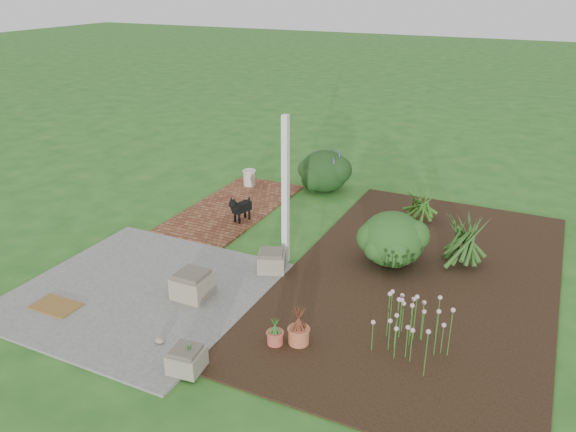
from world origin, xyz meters
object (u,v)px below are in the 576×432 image
at_px(black_dog, 240,207).
at_px(evergreen_shrub, 392,238).
at_px(cream_ceramic_urn, 249,178).
at_px(stone_trough_near, 187,360).

relative_size(black_dog, evergreen_shrub, 0.53).
bearing_deg(cream_ceramic_urn, evergreen_shrub, -29.30).
height_order(cream_ceramic_urn, evergreen_shrub, evergreen_shrub).
height_order(stone_trough_near, black_dog, black_dog).
xyz_separation_m(cream_ceramic_urn, evergreen_shrub, (3.94, -2.21, 0.26)).
distance_m(stone_trough_near, cream_ceramic_urn, 6.50).
bearing_deg(black_dog, cream_ceramic_urn, 129.22).
bearing_deg(cream_ceramic_urn, black_dog, -65.60).
xyz_separation_m(stone_trough_near, black_dog, (-1.67, 4.15, 0.17)).
bearing_deg(evergreen_shrub, stone_trough_near, -110.72).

